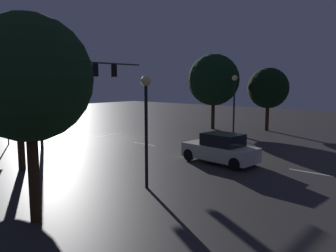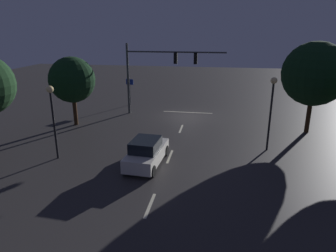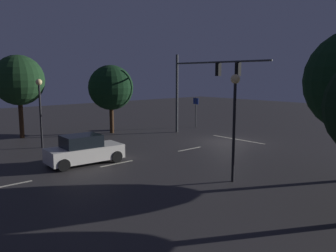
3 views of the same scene
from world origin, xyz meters
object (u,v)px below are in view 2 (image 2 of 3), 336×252
at_px(tree_right_near, 72,80).
at_px(route_sign, 130,86).
at_px(street_lamp_left_kerb, 272,100).
at_px(street_lamp_right_kerb, 52,108).
at_px(tree_left_far, 315,74).
at_px(traffic_signal_assembly, 159,66).
at_px(car_approaching, 147,152).

bearing_deg(tree_right_near, route_sign, -108.87).
relative_size(street_lamp_left_kerb, street_lamp_right_kerb, 1.06).
xyz_separation_m(street_lamp_left_kerb, tree_right_near, (15.95, -3.33, 0.41)).
relative_size(route_sign, tree_left_far, 0.40).
distance_m(traffic_signal_assembly, tree_left_far, 13.51).
bearing_deg(traffic_signal_assembly, street_lamp_right_kerb, 68.97).
height_order(route_sign, tree_right_near, tree_right_near).
distance_m(car_approaching, tree_left_far, 14.73).
distance_m(traffic_signal_assembly, tree_right_near, 8.09).
relative_size(car_approaching, tree_left_far, 0.61).
bearing_deg(tree_right_near, traffic_signal_assembly, -145.33).
bearing_deg(car_approaching, tree_right_near, -40.92).
relative_size(traffic_signal_assembly, tree_right_near, 1.59).
distance_m(traffic_signal_assembly, route_sign, 5.79).
bearing_deg(tree_left_far, traffic_signal_assembly, -14.66).
bearing_deg(route_sign, tree_left_far, 158.36).
relative_size(street_lamp_left_kerb, tree_right_near, 0.86).
xyz_separation_m(street_lamp_left_kerb, tree_left_far, (-3.74, -4.49, 1.22)).
bearing_deg(tree_right_near, car_approaching, 139.08).
xyz_separation_m(traffic_signal_assembly, street_lamp_right_kerb, (4.50, 11.71, -1.37)).
height_order(traffic_signal_assembly, tree_right_near, traffic_signal_assembly).
bearing_deg(traffic_signal_assembly, tree_left_far, 165.34).
distance_m(traffic_signal_assembly, car_approaching, 12.38).
bearing_deg(car_approaching, traffic_signal_assembly, -82.59).
height_order(street_lamp_left_kerb, tree_left_far, tree_left_far).
xyz_separation_m(car_approaching, tree_left_far, (-11.56, -8.21, 4.01)).
distance_m(street_lamp_left_kerb, street_lamp_right_kerb, 14.34).
height_order(car_approaching, route_sign, route_sign).
height_order(street_lamp_right_kerb, tree_right_near, tree_right_near).
xyz_separation_m(traffic_signal_assembly, tree_right_near, (6.62, 4.58, -0.78)).
relative_size(car_approaching, street_lamp_left_kerb, 0.87).
xyz_separation_m(tree_right_near, tree_left_far, (-19.69, -1.16, 0.81)).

